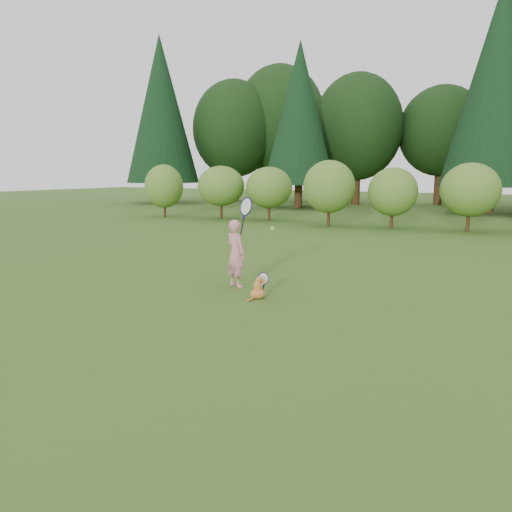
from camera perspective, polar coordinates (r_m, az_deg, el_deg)
The scene contains 6 objects.
ground at distance 9.14m, azimuth -3.54°, elevation -4.96°, with size 100.00×100.00×0.00m, color #345417.
shrub_row at distance 21.02m, azimuth 15.95°, elevation 6.80°, with size 28.00×3.00×2.80m, color #4B7825, non-canonical shape.
woodland_backdrop at distance 31.26m, azimuth 20.92°, elevation 18.59°, with size 48.00×10.00×15.00m, color black, non-canonical shape.
child at distance 9.98m, azimuth -2.30°, elevation 0.47°, with size 0.82×0.57×2.03m.
cat at distance 9.16m, azimuth 0.24°, elevation -3.52°, with size 0.42×0.59×0.58m.
tennis_ball at distance 9.65m, azimuth 1.90°, elevation 3.16°, with size 0.07×0.07×0.07m.
Camera 1 is at (4.77, -7.45, 2.30)m, focal length 35.00 mm.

